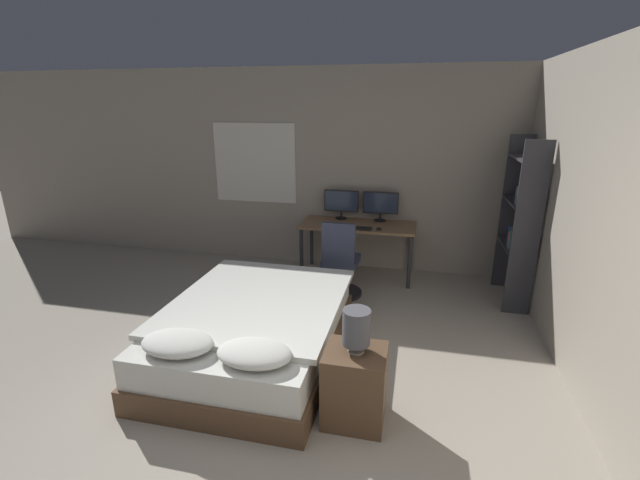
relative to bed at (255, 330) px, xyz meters
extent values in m
plane|color=#9E9384|center=(0.48, -1.25, -0.27)|extent=(20.00, 20.00, 0.00)
cube|color=#9E9384|center=(0.48, 2.55, 1.08)|extent=(12.00, 0.06, 2.70)
cube|color=silver|center=(-0.92, 2.51, 1.16)|extent=(1.20, 0.01, 1.11)
cube|color=black|center=(-0.92, 2.51, 1.16)|extent=(1.12, 0.01, 1.03)
cube|color=#9E9384|center=(2.69, 0.25, 1.08)|extent=(0.06, 12.00, 2.70)
cube|color=brown|center=(0.00, 0.02, -0.16)|extent=(1.45, 2.05, 0.22)
cube|color=silver|center=(0.00, 0.02, 0.08)|extent=(1.39, 1.99, 0.26)
cube|color=silver|center=(0.00, 0.14, 0.23)|extent=(1.49, 1.72, 0.05)
ellipsoid|color=silver|center=(-0.30, -0.76, 0.27)|extent=(0.55, 0.38, 0.13)
ellipsoid|color=silver|center=(0.30, -0.76, 0.27)|extent=(0.55, 0.38, 0.13)
cube|color=brown|center=(1.01, -0.62, 0.02)|extent=(0.44, 0.39, 0.57)
cylinder|color=gray|center=(1.01, -0.62, 0.31)|extent=(0.12, 0.12, 0.01)
cylinder|color=gray|center=(1.01, -0.62, 0.34)|extent=(0.02, 0.02, 0.05)
cylinder|color=#4C4C51|center=(1.01, -0.62, 0.50)|extent=(0.20, 0.20, 0.26)
cube|color=#846042|center=(0.62, 2.15, 0.44)|extent=(1.50, 0.65, 0.03)
cylinder|color=#2D2D33|center=(-0.07, 1.87, 0.08)|extent=(0.05, 0.05, 0.69)
cylinder|color=#2D2D33|center=(1.32, 1.87, 0.08)|extent=(0.05, 0.05, 0.69)
cylinder|color=#2D2D33|center=(-0.07, 2.43, 0.08)|extent=(0.05, 0.05, 0.69)
cylinder|color=#2D2D33|center=(1.32, 2.43, 0.08)|extent=(0.05, 0.05, 0.69)
cylinder|color=black|center=(0.36, 2.38, 0.46)|extent=(0.16, 0.16, 0.01)
cylinder|color=black|center=(0.36, 2.38, 0.51)|extent=(0.03, 0.03, 0.09)
cube|color=black|center=(0.36, 2.38, 0.70)|extent=(0.47, 0.03, 0.29)
cube|color=#232D42|center=(0.36, 2.36, 0.70)|extent=(0.44, 0.00, 0.26)
cylinder|color=black|center=(0.89, 2.38, 0.46)|extent=(0.16, 0.16, 0.01)
cylinder|color=black|center=(0.89, 2.38, 0.51)|extent=(0.03, 0.03, 0.09)
cube|color=black|center=(0.89, 2.38, 0.70)|extent=(0.47, 0.03, 0.29)
cube|color=#232D42|center=(0.89, 2.36, 0.70)|extent=(0.44, 0.00, 0.26)
cube|color=black|center=(0.62, 1.93, 0.46)|extent=(0.41, 0.13, 0.02)
ellipsoid|color=black|center=(0.92, 1.93, 0.47)|extent=(0.07, 0.05, 0.04)
cylinder|color=black|center=(0.52, 1.51, -0.25)|extent=(0.52, 0.52, 0.04)
cylinder|color=gray|center=(0.52, 1.51, -0.04)|extent=(0.05, 0.05, 0.37)
cube|color=#33384C|center=(0.52, 1.51, 0.17)|extent=(0.42, 0.42, 0.07)
cube|color=#33384C|center=(0.52, 1.32, 0.45)|extent=(0.38, 0.05, 0.47)
cube|color=#333338|center=(2.50, 1.45, 0.68)|extent=(0.28, 0.02, 1.89)
cube|color=#333338|center=(2.50, 2.22, 0.68)|extent=(0.28, 0.02, 1.89)
cube|color=#333338|center=(2.50, 1.83, 0.40)|extent=(0.28, 0.75, 0.02)
cube|color=#333338|center=(2.50, 1.83, 0.91)|extent=(0.28, 0.75, 0.02)
cube|color=#333338|center=(2.50, 1.83, 1.40)|extent=(0.28, 0.75, 0.02)
cube|color=#B2332D|center=(2.50, 1.48, 0.53)|extent=(0.23, 0.03, 0.24)
cube|color=gold|center=(2.50, 1.52, 0.52)|extent=(0.23, 0.02, 0.22)
cube|color=gold|center=(2.50, 1.55, 0.53)|extent=(0.23, 0.04, 0.24)
cube|color=#2D4784|center=(2.50, 1.59, 0.53)|extent=(0.23, 0.03, 0.24)
cube|color=#337042|center=(2.50, 1.63, 0.53)|extent=(0.23, 0.02, 0.25)
cube|color=teal|center=(2.50, 1.67, 0.51)|extent=(0.23, 0.03, 0.22)
cube|color=#B2332D|center=(2.50, 1.71, 0.50)|extent=(0.23, 0.04, 0.19)
cube|color=#2D4784|center=(2.50, 1.76, 0.53)|extent=(0.23, 0.03, 0.24)
cube|color=#337042|center=(2.50, 1.48, 1.05)|extent=(0.23, 0.02, 0.27)
cube|color=#B2332D|center=(2.50, 1.52, 1.03)|extent=(0.23, 0.04, 0.22)
cube|color=teal|center=(2.50, 1.57, 1.00)|extent=(0.23, 0.04, 0.17)
cube|color=#337042|center=(2.50, 1.62, 1.02)|extent=(0.23, 0.04, 0.20)
cube|color=#7A387F|center=(2.50, 1.66, 1.01)|extent=(0.23, 0.02, 0.19)
camera|label=1|loc=(1.35, -3.22, 1.96)|focal=24.00mm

